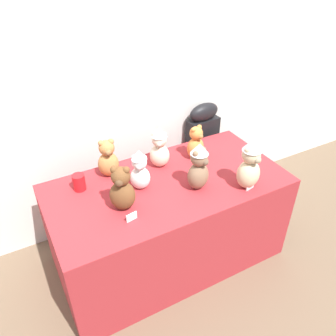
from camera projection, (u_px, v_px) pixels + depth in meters
name	position (u px, v px, depth m)	size (l,w,h in m)	color
ground_plane	(184.00, 278.00, 2.49)	(10.00, 10.00, 0.00)	brown
wall_back	(124.00, 67.00, 2.41)	(7.00, 0.08, 2.60)	silver
display_table	(168.00, 222.00, 2.47)	(1.60, 0.80, 0.71)	maroon
instrument_case	(201.00, 152.00, 3.03)	(0.29, 0.15, 0.94)	black
teddy_bear_cream	(159.00, 148.00, 2.36)	(0.18, 0.17, 0.31)	beige
teddy_bear_sand	(250.00, 164.00, 2.15)	(0.18, 0.16, 0.35)	#CCB78E
teddy_bear_mocha	(199.00, 167.00, 2.14)	(0.18, 0.17, 0.33)	#7F6047
teddy_bear_snow	(140.00, 170.00, 2.15)	(0.17, 0.16, 0.28)	white
teddy_bear_chestnut	(122.00, 190.00, 1.99)	(0.20, 0.19, 0.30)	brown
teddy_bear_caramel	(108.00, 159.00, 2.28)	(0.16, 0.14, 0.28)	#B27A42
teddy_bear_ginger	(196.00, 143.00, 2.47)	(0.15, 0.14, 0.26)	#D17F3D
party_cup_red	(79.00, 182.00, 2.19)	(0.08, 0.08, 0.11)	red
name_card_front_left	(250.00, 186.00, 2.20)	(0.07, 0.01, 0.05)	white
name_card_front_middle	(132.00, 217.00, 1.96)	(0.07, 0.01, 0.05)	white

